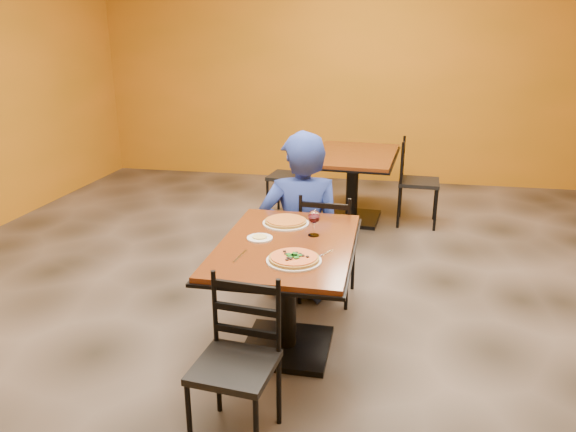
% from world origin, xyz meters
% --- Properties ---
extents(floor, '(7.00, 8.00, 0.01)m').
position_xyz_m(floor, '(0.00, 0.00, 0.00)').
color(floor, black).
rests_on(floor, ground).
extents(wall_back, '(7.00, 0.01, 3.00)m').
position_xyz_m(wall_back, '(0.00, 4.00, 1.50)').
color(wall_back, '#C46F15').
rests_on(wall_back, ground).
extents(table_main, '(0.83, 1.23, 0.75)m').
position_xyz_m(table_main, '(0.00, -0.50, 0.56)').
color(table_main, '#61260F').
rests_on(table_main, floor).
extents(table_second, '(1.00, 1.40, 0.75)m').
position_xyz_m(table_second, '(0.20, 2.21, 0.56)').
color(table_second, '#61260F').
rests_on(table_second, floor).
extents(chair_main_near, '(0.41, 0.41, 0.83)m').
position_xyz_m(chair_main_near, '(-0.09, -1.35, 0.42)').
color(chair_main_near, black).
rests_on(chair_main_near, floor).
extents(chair_main_far, '(0.41, 0.41, 0.86)m').
position_xyz_m(chair_main_far, '(0.16, 0.30, 0.43)').
color(chair_main_far, black).
rests_on(chair_main_far, floor).
extents(chair_second_left, '(0.46, 0.46, 0.91)m').
position_xyz_m(chair_second_left, '(-0.51, 2.21, 0.46)').
color(chair_second_left, black).
rests_on(chair_second_left, floor).
extents(chair_second_right, '(0.44, 0.44, 0.92)m').
position_xyz_m(chair_second_right, '(0.90, 2.21, 0.46)').
color(chair_second_right, black).
rests_on(chair_second_right, floor).
extents(diner, '(0.72, 0.55, 1.30)m').
position_xyz_m(diner, '(-0.05, 0.30, 0.65)').
color(diner, navy).
rests_on(diner, floor).
extents(plate_main, '(0.31, 0.31, 0.01)m').
position_xyz_m(plate_main, '(0.10, -0.78, 0.76)').
color(plate_main, white).
rests_on(plate_main, table_main).
extents(pizza_main, '(0.28, 0.28, 0.02)m').
position_xyz_m(pizza_main, '(0.10, -0.78, 0.77)').
color(pizza_main, maroon).
rests_on(pizza_main, plate_main).
extents(plate_far, '(0.31, 0.31, 0.01)m').
position_xyz_m(plate_far, '(-0.07, -0.17, 0.76)').
color(plate_far, white).
rests_on(plate_far, table_main).
extents(pizza_far, '(0.28, 0.28, 0.02)m').
position_xyz_m(pizza_far, '(-0.07, -0.17, 0.77)').
color(pizza_far, gold).
rests_on(pizza_far, plate_far).
extents(side_plate, '(0.16, 0.16, 0.01)m').
position_xyz_m(side_plate, '(-0.18, -0.48, 0.76)').
color(side_plate, white).
rests_on(side_plate, table_main).
extents(dip, '(0.09, 0.09, 0.01)m').
position_xyz_m(dip, '(-0.18, -0.48, 0.76)').
color(dip, tan).
rests_on(dip, side_plate).
extents(wine_glass, '(0.08, 0.08, 0.18)m').
position_xyz_m(wine_glass, '(0.14, -0.35, 0.84)').
color(wine_glass, white).
rests_on(wine_glass, table_main).
extents(fork, '(0.04, 0.19, 0.00)m').
position_xyz_m(fork, '(-0.22, -0.77, 0.75)').
color(fork, silver).
rests_on(fork, table_main).
extents(knife, '(0.12, 0.19, 0.00)m').
position_xyz_m(knife, '(0.24, -0.67, 0.75)').
color(knife, silver).
rests_on(knife, table_main).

